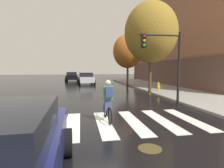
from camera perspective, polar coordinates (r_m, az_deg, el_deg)
The scene contains 11 objects.
ground_plane at distance 7.01m, azimuth -6.46°, elevation -12.78°, with size 120.00×120.00×0.00m, color black.
crosswalk_stripes at distance 7.05m, azimuth -2.61°, elevation -12.59°, with size 7.76×3.37×0.01m.
manhole_cover at distance 5.12m, azimuth 12.18°, elevation -19.72°, with size 0.64×0.64×0.01m, color #473D1E.
sedan_mid at distance 24.50m, azimuth -8.44°, elevation 1.89°, with size 2.39×4.74×1.60m.
sedan_far at distance 31.05m, azimuth -12.81°, elevation 2.43°, with size 2.20×4.57×1.57m.
cyclist at distance 7.09m, azimuth -1.31°, elevation -5.50°, with size 0.37×1.71×1.69m.
traffic_light_near at distance 10.51m, azimuth 17.02°, elevation 8.74°, with size 2.47×0.28×4.20m.
fire_hydrant at distance 16.39m, azimuth 14.80°, elevation -0.78°, with size 0.33×0.22×0.78m.
street_tree_near at distance 14.65m, azimuth 12.46°, elevation 15.95°, with size 4.12×4.12×7.32m.
street_tree_mid at distance 21.33m, azimuth 5.11°, elevation 10.52°, with size 3.49×3.49×6.21m.
corner_building at distance 30.02m, azimuth 30.83°, elevation 11.95°, with size 17.43×22.73×12.35m.
Camera 1 is at (-0.42, -6.66, 2.14)m, focal length 28.21 mm.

